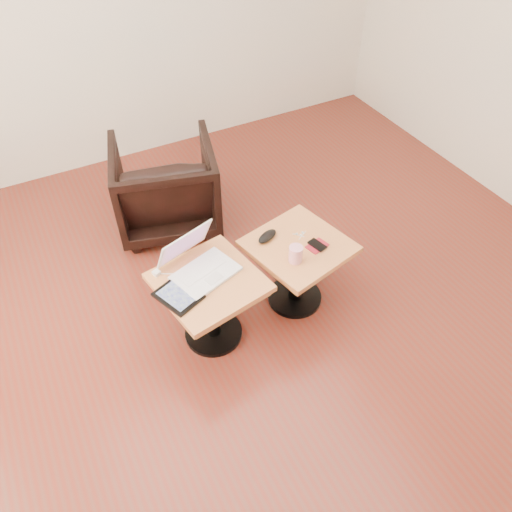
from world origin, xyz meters
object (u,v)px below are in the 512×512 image
laptop (199,264)px  striped_cup (296,254)px  side_table_left (210,295)px  armchair (166,186)px  side_table_right (298,259)px

laptop → striped_cup: (0.50, -0.19, 0.00)m
side_table_left → armchair: size_ratio=0.85×
side_table_left → laptop: bearing=86.7°
armchair → striped_cup: bearing=121.3°
side_table_right → striped_cup: (-0.09, -0.10, 0.17)m
laptop → side_table_left: bearing=-100.9°
laptop → armchair: size_ratio=0.59×
side_table_right → side_table_left: bearing=168.5°
side_table_right → laptop: (-0.59, 0.08, 0.17)m
armchair → side_table_right: bearing=126.8°
striped_cup → armchair: 1.27m
striped_cup → side_table_left: bearing=169.8°
laptop → striped_cup: bearing=-37.9°
striped_cup → side_table_right: bearing=49.9°
laptop → side_table_right: bearing=-25.4°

